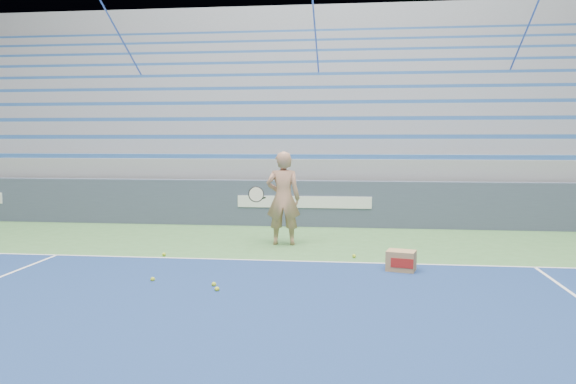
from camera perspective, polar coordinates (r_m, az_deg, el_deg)
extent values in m
cube|color=white|center=(9.67, -0.42, -7.00)|extent=(10.97, 0.05, 0.00)
cube|color=#3C455B|center=(13.51, 1.68, -1.16)|extent=(30.00, 0.30, 1.10)
cube|color=white|center=(13.34, 1.62, -1.02)|extent=(3.20, 0.02, 0.28)
cube|color=gray|center=(18.02, 2.95, 0.47)|extent=(30.00, 8.50, 1.10)
cube|color=gray|center=(17.97, 2.97, 3.02)|extent=(30.00, 8.50, 0.50)
cube|color=#2A5698|center=(14.10, 1.94, 3.62)|extent=(29.60, 0.42, 0.11)
cube|color=gray|center=(18.38, 3.06, 4.63)|extent=(30.00, 7.65, 0.50)
cube|color=#2A5698|center=(14.94, 2.22, 5.63)|extent=(29.60, 0.42, 0.11)
cube|color=gray|center=(18.81, 3.15, 6.17)|extent=(30.00, 6.80, 0.50)
cube|color=#2A5698|center=(15.80, 2.47, 7.43)|extent=(29.60, 0.42, 0.11)
cube|color=gray|center=(19.25, 3.24, 7.64)|extent=(30.00, 5.95, 0.50)
cube|color=#2A5698|center=(16.67, 2.69, 9.04)|extent=(29.60, 0.42, 0.11)
cube|color=gray|center=(19.70, 3.32, 9.04)|extent=(30.00, 5.10, 0.50)
cube|color=#2A5698|center=(17.55, 2.90, 10.49)|extent=(29.60, 0.42, 0.11)
cube|color=gray|center=(20.16, 3.40, 10.38)|extent=(30.00, 4.25, 0.50)
cube|color=#2A5698|center=(18.45, 3.09, 11.80)|extent=(29.60, 0.42, 0.11)
cube|color=gray|center=(20.63, 3.48, 11.66)|extent=(30.00, 3.40, 0.50)
cube|color=#2A5698|center=(19.35, 3.26, 12.99)|extent=(29.60, 0.42, 0.11)
cube|color=gray|center=(21.11, 3.56, 12.88)|extent=(30.00, 2.55, 0.50)
cube|color=#2A5698|center=(20.26, 3.42, 14.07)|extent=(29.60, 0.42, 0.11)
cube|color=gray|center=(21.60, 3.63, 14.05)|extent=(30.00, 1.70, 0.50)
cube|color=#2A5698|center=(21.18, 3.56, 15.06)|extent=(29.60, 0.42, 0.11)
cube|color=gray|center=(22.10, 3.70, 15.16)|extent=(30.00, 0.85, 0.50)
cube|color=#2A5698|center=(22.10, 3.70, 15.96)|extent=(29.60, 0.42, 0.11)
cube|color=gray|center=(22.55, 3.76, 9.33)|extent=(31.00, 0.40, 7.30)
cylinder|color=#3052A9|center=(19.47, -15.35, 12.60)|extent=(0.05, 8.53, 5.04)
cylinder|color=#3052A9|center=(18.13, 3.02, 13.33)|extent=(0.05, 8.53, 5.04)
cylinder|color=#3052A9|center=(18.73, 22.15, 12.70)|extent=(0.05, 8.53, 5.04)
imported|color=tan|center=(11.07, -0.49, -0.64)|extent=(0.69, 0.47, 1.85)
cylinder|color=black|center=(10.87, -2.48, -0.62)|extent=(0.12, 0.27, 0.08)
cylinder|color=beige|center=(10.61, -3.26, -0.23)|extent=(0.29, 0.16, 0.28)
torus|color=black|center=(10.61, -3.26, -0.23)|extent=(0.31, 0.18, 0.30)
cube|color=#A67D50|center=(9.12, 11.42, -6.88)|extent=(0.51, 0.43, 0.33)
cube|color=#B21E19|center=(8.96, 11.51, -7.11)|extent=(0.34, 0.10, 0.15)
sphere|color=#C1D42B|center=(8.13, -7.54, -9.29)|extent=(0.07, 0.07, 0.07)
sphere|color=#C1D42B|center=(8.57, -13.59, -8.62)|extent=(0.07, 0.07, 0.07)
sphere|color=#C1D42B|center=(7.87, -7.23, -9.77)|extent=(0.07, 0.07, 0.07)
sphere|color=#C1D42B|center=(9.46, 10.51, -7.24)|extent=(0.07, 0.07, 0.07)
sphere|color=#C1D42B|center=(10.02, 6.73, -6.48)|extent=(0.07, 0.07, 0.07)
sphere|color=#C1D42B|center=(10.33, -12.49, -6.21)|extent=(0.07, 0.07, 0.07)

